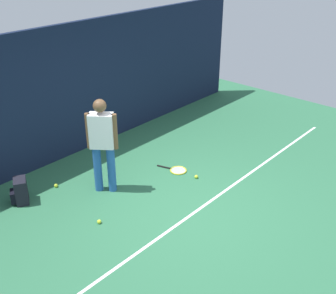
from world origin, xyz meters
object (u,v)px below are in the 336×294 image
tennis_ball_by_fence (196,177)px  tennis_ball_mid_court (56,186)px  tennis_racket (177,170)px  tennis_ball_near_player (99,222)px  tennis_player (102,141)px  backpack (20,191)px

tennis_ball_by_fence → tennis_ball_mid_court: same height
tennis_racket → tennis_ball_near_player: 2.06m
tennis_ball_by_fence → tennis_racket: bearing=93.2°
tennis_ball_near_player → tennis_ball_mid_court: same height
tennis_ball_near_player → tennis_ball_mid_court: 1.40m
tennis_racket → tennis_ball_mid_court: (-1.89, 1.22, 0.02)m
tennis_player → tennis_ball_mid_court: tennis_player is taller
tennis_racket → tennis_ball_mid_court: tennis_ball_mid_court is taller
tennis_racket → tennis_ball_by_fence: 0.45m
tennis_player → tennis_ball_mid_court: (-0.55, 0.73, -0.93)m
backpack → tennis_ball_by_fence: bearing=86.0°
backpack → tennis_ball_near_player: backpack is taller
tennis_racket → tennis_ball_mid_court: bearing=-140.2°
backpack → tennis_ball_near_player: size_ratio=6.67×
backpack → tennis_ball_mid_court: 0.68m
tennis_ball_by_fence → tennis_ball_mid_court: 2.54m
tennis_player → tennis_ball_by_fence: size_ratio=25.76×
tennis_player → tennis_ball_near_player: (-0.71, -0.66, -0.93)m
tennis_player → tennis_ball_by_fence: 1.91m
tennis_player → backpack: bearing=19.8°
tennis_player → tennis_ball_mid_court: bearing=-0.8°
tennis_player → tennis_ball_near_player: tennis_player is taller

